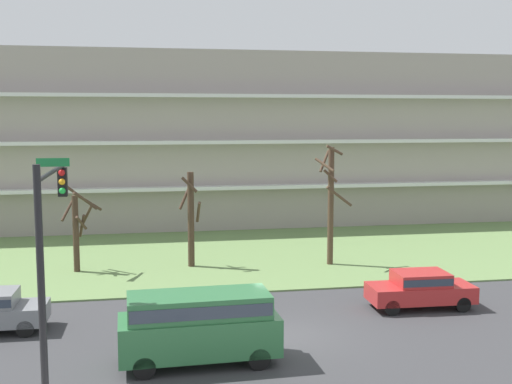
% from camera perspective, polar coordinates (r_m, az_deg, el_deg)
% --- Properties ---
extents(ground, '(160.00, 160.00, 0.00)m').
position_cam_1_polar(ground, '(24.13, 2.56, -12.83)').
color(ground, '#38383A').
extents(grass_lawn_strip, '(80.00, 16.00, 0.08)m').
position_cam_1_polar(grass_lawn_strip, '(37.40, -2.17, -5.67)').
color(grass_lawn_strip, '#66844C').
rests_on(grass_lawn_strip, ground).
extents(apartment_building, '(50.22, 14.72, 12.68)m').
position_cam_1_polar(apartment_building, '(51.34, -4.52, 4.79)').
color(apartment_building, '#9E938C').
rests_on(apartment_building, ground).
extents(tree_far_left, '(2.10, 2.27, 4.76)m').
position_cam_1_polar(tree_far_left, '(34.14, -15.65, -3.01)').
color(tree_far_left, '#423023').
rests_on(tree_far_left, ground).
extents(tree_left, '(1.20, 1.23, 5.17)m').
position_cam_1_polar(tree_left, '(34.22, -5.84, -2.27)').
color(tree_left, '#423023').
rests_on(tree_left, ground).
extents(tree_center, '(1.95, 1.74, 6.61)m').
position_cam_1_polar(tree_center, '(34.59, 6.70, -0.82)').
color(tree_center, '#4C3828').
rests_on(tree_center, ground).
extents(van_green_center_left, '(5.26, 2.16, 2.36)m').
position_cam_1_polar(van_green_center_left, '(21.33, -5.11, -11.56)').
color(van_green_center_left, '#2D6B3D').
rests_on(van_green_center_left, ground).
extents(sedan_red_center_right, '(4.45, 1.93, 1.57)m').
position_cam_1_polar(sedan_red_center_right, '(28.16, 14.49, -8.31)').
color(sedan_red_center_right, '#B22828').
rests_on(sedan_red_center_right, ground).
extents(traffic_signal_mast, '(0.90, 5.21, 6.97)m').
position_cam_1_polar(traffic_signal_mast, '(17.72, -17.96, -4.49)').
color(traffic_signal_mast, black).
rests_on(traffic_signal_mast, ground).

